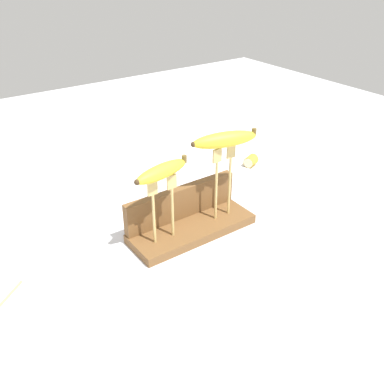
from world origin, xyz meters
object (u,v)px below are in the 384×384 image
(fork_stand_left, at_px, (163,203))
(banana_raised_left, at_px, (162,171))
(banana_chunk_near, at_px, (251,161))
(banana_raised_right, at_px, (225,140))
(fork_stand_right, at_px, (223,176))

(fork_stand_left, height_order, banana_raised_left, banana_raised_left)
(banana_raised_left, relative_size, banana_chunk_near, 2.89)
(banana_chunk_near, bearing_deg, banana_raised_right, -144.10)
(fork_stand_left, bearing_deg, banana_raised_left, -169.16)
(fork_stand_right, xyz_separation_m, banana_chunk_near, (0.31, 0.22, -0.13))
(fork_stand_right, bearing_deg, banana_chunk_near, 35.91)
(banana_chunk_near, bearing_deg, fork_stand_left, -155.74)
(fork_stand_left, distance_m, banana_raised_right, 0.22)
(fork_stand_right, height_order, banana_chunk_near, fork_stand_right)
(fork_stand_left, bearing_deg, banana_raised_right, 0.00)
(banana_chunk_near, bearing_deg, fork_stand_right, -144.09)
(banana_raised_right, relative_size, banana_chunk_near, 3.26)
(banana_raised_left, relative_size, banana_raised_right, 0.89)
(banana_raised_right, bearing_deg, fork_stand_left, -180.00)
(fork_stand_right, bearing_deg, fork_stand_left, 180.00)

